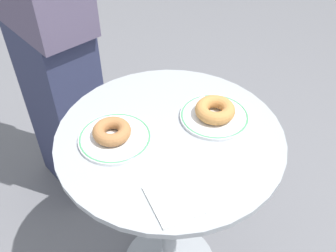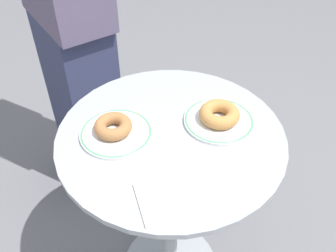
{
  "view_description": "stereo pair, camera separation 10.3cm",
  "coord_description": "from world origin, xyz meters",
  "px_view_note": "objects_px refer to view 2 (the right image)",
  "views": [
    {
      "loc": [
        -0.33,
        -0.71,
        1.51
      ],
      "look_at": [
        -0.01,
        -0.02,
        0.83
      ],
      "focal_mm": 40.07,
      "sensor_mm": 36.0,
      "label": 1
    },
    {
      "loc": [
        -0.23,
        -0.75,
        1.51
      ],
      "look_at": [
        -0.01,
        -0.02,
        0.83
      ],
      "focal_mm": 40.07,
      "sensor_mm": 36.0,
      "label": 2
    }
  ],
  "objects_px": {
    "plate_left": "(116,133)",
    "cafe_table": "(170,193)",
    "donut_cinnamon": "(113,126)",
    "person_figure": "(69,22)",
    "plate_right": "(219,121)",
    "donut_old_fashioned": "(219,114)",
    "paper_napkin": "(169,198)"
  },
  "relations": [
    {
      "from": "plate_left",
      "to": "paper_napkin",
      "type": "xyz_separation_m",
      "value": [
        0.08,
        -0.26,
        -0.0
      ]
    },
    {
      "from": "plate_left",
      "to": "person_figure",
      "type": "relative_size",
      "value": 0.12
    },
    {
      "from": "plate_right",
      "to": "person_figure",
      "type": "relative_size",
      "value": 0.12
    },
    {
      "from": "cafe_table",
      "to": "plate_right",
      "type": "xyz_separation_m",
      "value": [
        0.15,
        0.01,
        0.28
      ]
    },
    {
      "from": "cafe_table",
      "to": "donut_cinnamon",
      "type": "xyz_separation_m",
      "value": [
        -0.16,
        0.05,
        0.3
      ]
    },
    {
      "from": "plate_right",
      "to": "donut_old_fashioned",
      "type": "height_order",
      "value": "donut_old_fashioned"
    },
    {
      "from": "plate_left",
      "to": "cafe_table",
      "type": "bearing_deg",
      "value": -15.77
    },
    {
      "from": "paper_napkin",
      "to": "person_figure",
      "type": "distance_m",
      "value": 0.89
    },
    {
      "from": "donut_old_fashioned",
      "to": "plate_left",
      "type": "bearing_deg",
      "value": 173.44
    },
    {
      "from": "cafe_table",
      "to": "plate_right",
      "type": "height_order",
      "value": "plate_right"
    },
    {
      "from": "donut_old_fashioned",
      "to": "person_figure",
      "type": "height_order",
      "value": "person_figure"
    },
    {
      "from": "plate_right",
      "to": "donut_old_fashioned",
      "type": "distance_m",
      "value": 0.03
    },
    {
      "from": "plate_left",
      "to": "donut_old_fashioned",
      "type": "height_order",
      "value": "donut_old_fashioned"
    },
    {
      "from": "plate_left",
      "to": "paper_napkin",
      "type": "distance_m",
      "value": 0.27
    },
    {
      "from": "plate_right",
      "to": "donut_cinnamon",
      "type": "bearing_deg",
      "value": 172.71
    },
    {
      "from": "donut_cinnamon",
      "to": "plate_right",
      "type": "bearing_deg",
      "value": -7.29
    },
    {
      "from": "paper_napkin",
      "to": "person_figure",
      "type": "relative_size",
      "value": 0.09
    },
    {
      "from": "donut_old_fashioned",
      "to": "donut_cinnamon",
      "type": "bearing_deg",
      "value": 172.71
    },
    {
      "from": "donut_cinnamon",
      "to": "person_figure",
      "type": "xyz_separation_m",
      "value": [
        -0.06,
        0.62,
        0.03
      ]
    },
    {
      "from": "cafe_table",
      "to": "donut_old_fashioned",
      "type": "xyz_separation_m",
      "value": [
        0.15,
        0.01,
        0.31
      ]
    },
    {
      "from": "donut_old_fashioned",
      "to": "paper_napkin",
      "type": "height_order",
      "value": "donut_old_fashioned"
    },
    {
      "from": "cafe_table",
      "to": "donut_old_fashioned",
      "type": "distance_m",
      "value": 0.34
    },
    {
      "from": "plate_left",
      "to": "paper_napkin",
      "type": "bearing_deg",
      "value": -73.19
    },
    {
      "from": "paper_napkin",
      "to": "donut_cinnamon",
      "type": "bearing_deg",
      "value": 107.63
    },
    {
      "from": "person_figure",
      "to": "plate_left",
      "type": "bearing_deg",
      "value": -84.39
    },
    {
      "from": "donut_old_fashioned",
      "to": "person_figure",
      "type": "relative_size",
      "value": 0.07
    },
    {
      "from": "donut_old_fashioned",
      "to": "person_figure",
      "type": "xyz_separation_m",
      "value": [
        -0.36,
        0.65,
        0.03
      ]
    },
    {
      "from": "plate_left",
      "to": "person_figure",
      "type": "height_order",
      "value": "person_figure"
    },
    {
      "from": "plate_left",
      "to": "donut_old_fashioned",
      "type": "distance_m",
      "value": 0.3
    },
    {
      "from": "paper_napkin",
      "to": "cafe_table",
      "type": "bearing_deg",
      "value": 71.72
    },
    {
      "from": "paper_napkin",
      "to": "person_figure",
      "type": "height_order",
      "value": "person_figure"
    },
    {
      "from": "person_figure",
      "to": "donut_cinnamon",
      "type": "bearing_deg",
      "value": -84.86
    }
  ]
}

